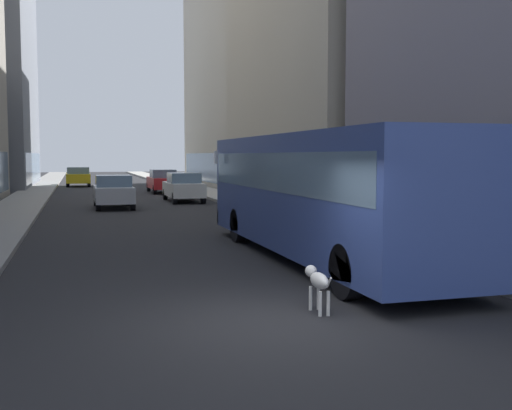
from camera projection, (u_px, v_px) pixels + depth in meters
The scene contains 11 objects.
ground_plane at pixel (121, 193), 43.05m from camera, with size 120.00×120.00×0.00m, color #232326.
sidewalk_left at pixel (34, 193), 41.47m from camera, with size 2.40×110.00×0.15m, color gray.
sidewalk_right at pixel (202, 191), 44.62m from camera, with size 2.40×110.00×0.15m, color #ADA89E.
building_right_mid at pixel (368, 28), 32.47m from camera, with size 11.35×16.48×18.46m.
building_right_far at pixel (256, 75), 52.65m from camera, with size 8.79×21.35×18.78m.
transit_bus at pixel (319, 187), 15.19m from camera, with size 2.78×11.53×3.05m.
car_yellow_taxi at pixel (78, 177), 52.34m from camera, with size 1.93×4.15×1.62m.
car_white_van at pixel (183, 187), 34.64m from camera, with size 1.76×4.47×1.62m.
car_silver_sedan at pixel (113, 191), 30.33m from camera, with size 1.79×4.07×1.62m.
car_red_coupe at pixel (163, 181), 43.05m from camera, with size 1.73×4.56×1.62m.
dalmatian_dog at pixel (318, 281), 10.11m from camera, with size 0.22×0.96×0.72m.
Camera 1 is at (-2.89, -8.90, 2.54)m, focal length 43.62 mm.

